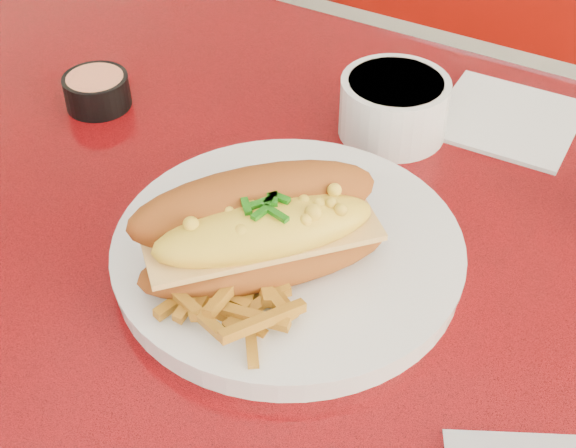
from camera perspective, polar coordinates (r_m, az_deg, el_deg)
The scene contains 9 objects.
diner_table at distance 0.75m, azimuth 0.82°, elevation -11.97°, with size 1.23×0.83×0.77m.
booth_bench_far at distance 1.53m, azimuth 15.90°, elevation 2.49°, with size 1.20×0.51×0.90m.
dinner_plate at distance 0.63m, azimuth 0.00°, elevation -1.99°, with size 0.33×0.33×0.02m.
mac_hoagie at distance 0.58m, azimuth -1.95°, elevation -0.42°, with size 0.19×0.20×0.08m.
fries_pile at distance 0.58m, azimuth -4.49°, elevation -3.82°, with size 0.10×0.09×0.03m, color #C48521, non-canonical shape.
fork at distance 0.63m, azimuth 6.19°, elevation -1.17°, with size 0.08×0.16×0.00m.
gravy_ramekin at distance 0.76m, azimuth 7.53°, elevation 8.37°, with size 0.13×0.13×0.06m.
sauce_cup_left at distance 0.82m, azimuth -13.44°, elevation 9.26°, with size 0.07×0.07×0.03m.
paper_napkin at distance 0.82m, azimuth 15.31°, elevation 7.24°, with size 0.13×0.13×0.00m, color white.
Camera 1 is at (0.22, -0.39, 1.21)m, focal length 50.00 mm.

